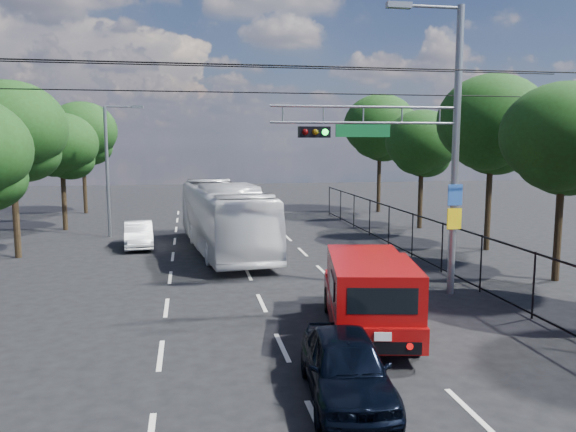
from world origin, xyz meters
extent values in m
plane|color=black|center=(0.00, 0.00, 0.00)|extent=(120.00, 120.00, 0.00)
cube|color=beige|center=(-3.00, 4.00, 0.01)|extent=(0.12, 2.00, 0.01)
cube|color=beige|center=(-3.00, 8.00, 0.01)|extent=(0.12, 2.00, 0.01)
cube|color=beige|center=(-3.00, 12.00, 0.01)|extent=(0.12, 2.00, 0.01)
cube|color=beige|center=(-3.00, 16.00, 0.01)|extent=(0.12, 2.00, 0.01)
cube|color=beige|center=(-3.00, 20.00, 0.01)|extent=(0.12, 2.00, 0.01)
cube|color=beige|center=(-3.00, 24.00, 0.01)|extent=(0.12, 2.00, 0.01)
cube|color=beige|center=(-3.00, 28.00, 0.01)|extent=(0.12, 2.00, 0.01)
cube|color=beige|center=(-3.00, 32.00, 0.01)|extent=(0.12, 2.00, 0.01)
cube|color=beige|center=(0.00, 0.00, 0.01)|extent=(0.12, 2.00, 0.01)
cube|color=beige|center=(0.00, 4.00, 0.01)|extent=(0.12, 2.00, 0.01)
cube|color=beige|center=(0.00, 8.00, 0.01)|extent=(0.12, 2.00, 0.01)
cube|color=beige|center=(0.00, 12.00, 0.01)|extent=(0.12, 2.00, 0.01)
cube|color=beige|center=(0.00, 16.00, 0.01)|extent=(0.12, 2.00, 0.01)
cube|color=beige|center=(0.00, 20.00, 0.01)|extent=(0.12, 2.00, 0.01)
cube|color=beige|center=(0.00, 24.00, 0.01)|extent=(0.12, 2.00, 0.01)
cube|color=beige|center=(0.00, 28.00, 0.01)|extent=(0.12, 2.00, 0.01)
cube|color=beige|center=(0.00, 32.00, 0.01)|extent=(0.12, 2.00, 0.01)
cube|color=beige|center=(3.00, 0.00, 0.01)|extent=(0.12, 2.00, 0.01)
cube|color=beige|center=(3.00, 4.00, 0.01)|extent=(0.12, 2.00, 0.01)
cube|color=beige|center=(3.00, 8.00, 0.01)|extent=(0.12, 2.00, 0.01)
cube|color=beige|center=(3.00, 12.00, 0.01)|extent=(0.12, 2.00, 0.01)
cube|color=beige|center=(3.00, 16.00, 0.01)|extent=(0.12, 2.00, 0.01)
cube|color=beige|center=(3.00, 20.00, 0.01)|extent=(0.12, 2.00, 0.01)
cube|color=beige|center=(3.00, 24.00, 0.01)|extent=(0.12, 2.00, 0.01)
cube|color=beige|center=(3.00, 28.00, 0.01)|extent=(0.12, 2.00, 0.01)
cube|color=beige|center=(3.00, 32.00, 0.01)|extent=(0.12, 2.00, 0.01)
cylinder|color=slate|center=(6.50, 8.00, 4.75)|extent=(0.24, 0.24, 9.50)
cylinder|color=slate|center=(5.50, 8.00, 9.40)|extent=(2.00, 0.10, 0.10)
cube|color=slate|center=(4.40, 8.00, 9.40)|extent=(0.80, 0.25, 0.18)
cylinder|color=slate|center=(3.40, 8.00, 6.25)|extent=(6.20, 0.08, 0.08)
cylinder|color=slate|center=(3.40, 8.00, 5.75)|extent=(6.20, 0.08, 0.08)
cube|color=black|center=(1.70, 8.00, 5.45)|extent=(1.00, 0.28, 0.35)
sphere|color=#3F0505|center=(1.38, 7.85, 5.45)|extent=(0.20, 0.20, 0.20)
sphere|color=#4C3805|center=(1.70, 7.85, 5.45)|extent=(0.20, 0.20, 0.20)
sphere|color=#0CE533|center=(2.02, 7.85, 5.45)|extent=(0.20, 0.20, 0.20)
cube|color=#0B5325|center=(3.30, 8.00, 5.50)|extent=(1.80, 0.05, 0.40)
cube|color=#2555B0|center=(6.48, 7.86, 3.40)|extent=(0.50, 0.04, 0.70)
cube|color=yellow|center=(6.48, 7.86, 2.60)|extent=(0.50, 0.04, 0.70)
cylinder|color=slate|center=(5.90, 8.00, 6.00)|extent=(0.05, 0.05, 0.50)
cylinder|color=slate|center=(4.60, 8.00, 6.00)|extent=(0.05, 0.05, 0.50)
cylinder|color=slate|center=(3.30, 8.00, 6.00)|extent=(0.05, 0.05, 0.50)
cylinder|color=slate|center=(2.00, 8.00, 6.00)|extent=(0.05, 0.05, 0.50)
cylinder|color=slate|center=(0.70, 8.00, 6.00)|extent=(0.05, 0.05, 0.50)
cylinder|color=slate|center=(-6.50, 22.00, 3.50)|extent=(0.18, 0.18, 7.00)
cylinder|color=slate|center=(-5.70, 22.00, 7.00)|extent=(1.60, 0.09, 0.09)
cube|color=slate|center=(-4.80, 22.00, 7.00)|extent=(0.60, 0.22, 0.15)
cylinder|color=black|center=(0.00, 6.00, 7.20)|extent=(22.00, 0.04, 0.04)
cylinder|color=black|center=(0.00, 9.50, 7.60)|extent=(22.00, 0.04, 0.04)
cylinder|color=black|center=(0.00, 11.00, 6.90)|extent=(22.00, 0.04, 0.04)
cube|color=black|center=(7.60, 12.00, 1.95)|extent=(0.04, 34.00, 0.06)
cube|color=black|center=(7.60, 12.00, 0.15)|extent=(0.04, 34.00, 0.06)
cylinder|color=black|center=(7.60, 5.00, 1.00)|extent=(0.06, 0.06, 2.00)
cylinder|color=black|center=(7.60, 8.00, 1.00)|extent=(0.06, 0.06, 2.00)
cylinder|color=black|center=(7.60, 11.00, 1.00)|extent=(0.06, 0.06, 2.00)
cylinder|color=black|center=(7.60, 14.00, 1.00)|extent=(0.06, 0.06, 2.00)
cylinder|color=black|center=(7.60, 17.00, 1.00)|extent=(0.06, 0.06, 2.00)
cylinder|color=black|center=(7.60, 20.00, 1.00)|extent=(0.06, 0.06, 2.00)
cylinder|color=black|center=(7.60, 23.00, 1.00)|extent=(0.06, 0.06, 2.00)
cylinder|color=black|center=(7.60, 26.00, 1.00)|extent=(0.06, 0.06, 2.00)
cylinder|color=black|center=(7.60, 29.00, 1.00)|extent=(0.06, 0.06, 2.00)
cylinder|color=black|center=(11.20, 9.00, 2.10)|extent=(0.28, 0.28, 4.20)
ellipsoid|color=black|center=(11.20, 9.00, 5.40)|extent=(4.50, 4.50, 3.83)
ellipsoid|color=black|center=(11.60, 9.30, 4.35)|extent=(3.00, 3.00, 2.40)
ellipsoid|color=black|center=(10.85, 8.80, 4.50)|extent=(2.85, 2.85, 2.28)
cylinder|color=black|center=(11.80, 15.00, 2.38)|extent=(0.28, 0.28, 4.76)
ellipsoid|color=black|center=(11.80, 15.00, 6.12)|extent=(5.10, 5.10, 4.33)
ellipsoid|color=black|center=(12.20, 15.30, 4.93)|extent=(3.40, 3.40, 2.72)
ellipsoid|color=black|center=(11.45, 14.80, 5.10)|extent=(3.23, 3.23, 2.58)
cylinder|color=black|center=(11.40, 22.00, 2.02)|extent=(0.28, 0.28, 4.03)
ellipsoid|color=black|center=(11.40, 22.00, 5.18)|extent=(4.32, 4.32, 3.67)
ellipsoid|color=black|center=(11.80, 22.30, 4.18)|extent=(2.88, 2.88, 2.30)
ellipsoid|color=black|center=(11.05, 21.80, 4.32)|extent=(2.74, 2.74, 2.19)
cylinder|color=black|center=(11.60, 30.00, 2.46)|extent=(0.28, 0.28, 4.93)
ellipsoid|color=black|center=(11.60, 30.00, 6.34)|extent=(5.28, 5.28, 4.49)
ellipsoid|color=black|center=(12.00, 30.30, 5.10)|extent=(3.52, 3.52, 2.82)
ellipsoid|color=black|center=(11.25, 29.80, 5.28)|extent=(3.34, 3.34, 2.68)
cylinder|color=black|center=(-9.80, 17.00, 2.24)|extent=(0.28, 0.28, 4.48)
ellipsoid|color=black|center=(-9.80, 17.00, 5.76)|extent=(4.80, 4.80, 4.08)
ellipsoid|color=black|center=(-9.40, 17.30, 4.64)|extent=(3.20, 3.20, 2.56)
ellipsoid|color=black|center=(-10.15, 16.80, 4.80)|extent=(3.04, 3.04, 2.43)
cylinder|color=black|center=(-9.40, 25.00, 1.96)|extent=(0.28, 0.28, 3.92)
ellipsoid|color=black|center=(-9.40, 25.00, 5.04)|extent=(4.20, 4.20, 3.57)
ellipsoid|color=black|center=(-9.00, 25.30, 4.06)|extent=(2.80, 2.80, 2.24)
ellipsoid|color=black|center=(-9.75, 24.80, 4.20)|extent=(2.66, 2.66, 2.13)
cylinder|color=black|center=(-9.60, 33.00, 2.30)|extent=(0.28, 0.28, 4.59)
ellipsoid|color=black|center=(-9.60, 33.00, 5.90)|extent=(4.92, 4.92, 4.18)
ellipsoid|color=black|center=(-9.20, 33.30, 4.76)|extent=(3.28, 3.28, 2.62)
ellipsoid|color=black|center=(-9.95, 32.80, 4.92)|extent=(3.12, 3.12, 2.49)
cylinder|color=black|center=(1.91, 6.68, 0.39)|extent=(0.43, 0.81, 0.77)
cylinder|color=black|center=(3.75, 6.32, 0.39)|extent=(0.43, 0.81, 0.77)
cylinder|color=black|center=(1.25, 3.33, 0.39)|extent=(0.43, 0.81, 0.77)
cylinder|color=black|center=(3.09, 2.97, 0.39)|extent=(0.43, 0.81, 0.77)
cube|color=#7B0607|center=(2.50, 4.83, 0.68)|extent=(3.12, 5.82, 0.62)
cube|color=#7B0607|center=(2.98, 7.26, 0.77)|extent=(2.12, 0.99, 0.61)
cube|color=black|center=(3.04, 7.55, 1.05)|extent=(1.93, 0.80, 0.34)
cube|color=#7B0607|center=(2.74, 6.07, 1.49)|extent=(2.28, 2.06, 1.05)
cube|color=black|center=(2.58, 5.26, 1.54)|extent=(1.69, 0.38, 0.61)
cube|color=#7B0607|center=(2.27, 3.64, 1.57)|extent=(2.56, 3.16, 1.16)
cube|color=black|center=(3.28, 3.44, 1.60)|extent=(0.30, 1.31, 0.50)
cube|color=black|center=(1.25, 3.84, 1.60)|extent=(0.30, 1.31, 0.50)
cube|color=black|center=(2.00, 2.27, 1.60)|extent=(1.58, 0.36, 0.61)
cube|color=black|center=(1.97, 2.14, 0.55)|extent=(1.75, 0.43, 0.29)
cube|color=silver|center=(1.96, 2.10, 0.83)|extent=(0.39, 0.11, 0.20)
imported|color=black|center=(0.79, 0.96, 0.68)|extent=(2.01, 4.14, 1.36)
imported|color=silver|center=(-0.59, 16.97, 1.61)|extent=(4.01, 11.80, 3.22)
imported|color=white|center=(-4.70, 18.67, 0.62)|extent=(1.66, 3.88, 1.25)
camera|label=1|loc=(-2.25, -9.40, 5.15)|focal=35.00mm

